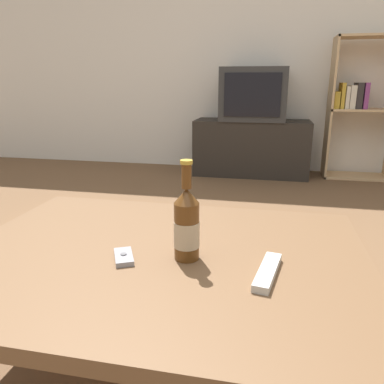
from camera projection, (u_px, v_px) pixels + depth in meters
ground_plane at (162, 372)px, 1.18m from camera, size 12.00×12.00×0.00m
back_wall at (245, 37)px, 3.65m from camera, size 8.00×0.05×2.60m
coffee_table at (159, 269)px, 1.07m from camera, size 1.16×0.87×0.41m
tv_stand at (251, 148)px, 3.64m from camera, size 1.09×0.44×0.53m
television at (254, 94)px, 3.50m from camera, size 0.60×0.48×0.48m
bookshelf at (359, 106)px, 3.42m from camera, size 0.60×0.30×1.27m
beer_bottle at (187, 225)px, 1.00m from camera, size 0.07×0.07×0.27m
cell_phone at (124, 257)px, 1.02m from camera, size 0.09×0.11×0.02m
remote_control at (268, 272)px, 0.93m from camera, size 0.07×0.19×0.02m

